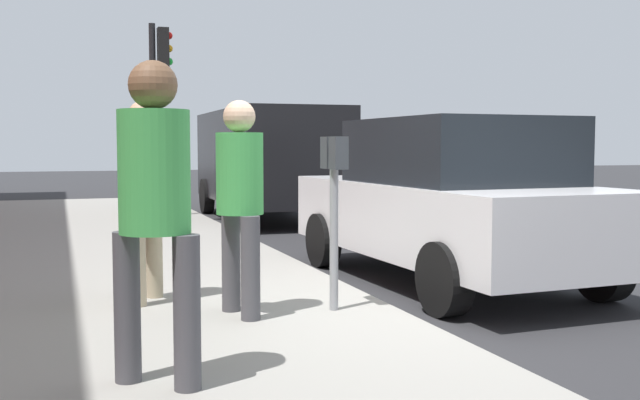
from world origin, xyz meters
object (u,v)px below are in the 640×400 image
object	(u,v)px
pedestrian_bystander	(155,195)
traffic_signal	(158,87)
pedestrian_at_meter	(240,191)
parking_meter	(334,186)
parking_officer	(144,185)
parked_sedan_near	(449,201)
parked_van_far	(267,157)

from	to	relation	value
pedestrian_bystander	traffic_signal	distance (m)	10.26
pedestrian_at_meter	parking_meter	bearing A→B (deg)	-15.94
parking_meter	parking_officer	distance (m)	1.64
pedestrian_bystander	parking_officer	size ratio (longest dim) A/B	1.05
parked_sedan_near	traffic_signal	world-z (taller)	traffic_signal
parked_van_far	traffic_signal	bearing A→B (deg)	96.48
pedestrian_bystander	pedestrian_at_meter	bearing A→B (deg)	12.51
pedestrian_at_meter	traffic_signal	world-z (taller)	traffic_signal
pedestrian_at_meter	parked_van_far	bearing A→B (deg)	62.19
parking_meter	pedestrian_bystander	xyz separation A→B (m)	(-1.47, 1.60, 0.05)
parking_officer	parked_van_far	size ratio (longest dim) A/B	0.33
pedestrian_at_meter	parking_officer	size ratio (longest dim) A/B	0.98
parking_officer	traffic_signal	bearing A→B (deg)	110.57
pedestrian_at_meter	parked_van_far	world-z (taller)	parked_van_far
parking_meter	traffic_signal	xyz separation A→B (m)	(8.62, 0.30, 1.41)
parking_officer	parked_sedan_near	size ratio (longest dim) A/B	0.38
pedestrian_at_meter	pedestrian_bystander	distance (m)	1.75
parking_officer	traffic_signal	world-z (taller)	traffic_signal
parking_officer	pedestrian_at_meter	bearing A→B (deg)	-21.67
parking_officer	parked_van_far	distance (m)	8.67
parking_meter	pedestrian_at_meter	size ratio (longest dim) A/B	0.83
pedestrian_at_meter	pedestrian_bystander	bearing A→B (deg)	-129.83
parking_officer	parking_meter	bearing A→B (deg)	-2.25
parking_meter	pedestrian_bystander	distance (m)	2.17
parked_van_far	pedestrian_at_meter	bearing A→B (deg)	163.35
pedestrian_bystander	parked_van_far	world-z (taller)	parked_van_far
pedestrian_at_meter	parked_van_far	size ratio (longest dim) A/B	0.32
parking_officer	parked_van_far	world-z (taller)	parked_van_far
pedestrian_at_meter	parking_officer	bearing A→B (deg)	118.48
traffic_signal	parking_officer	bearing A→B (deg)	171.88
parked_sedan_near	parked_van_far	bearing A→B (deg)	0.02
parked_sedan_near	pedestrian_at_meter	bearing A→B (deg)	118.06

